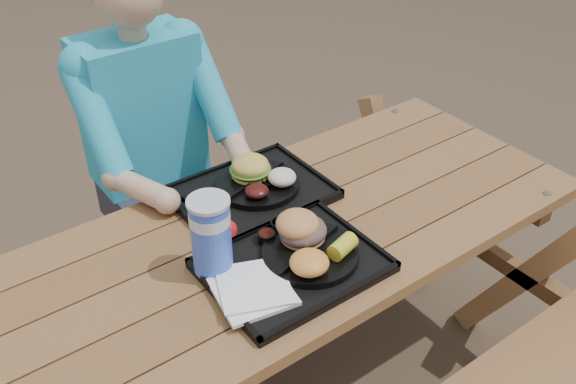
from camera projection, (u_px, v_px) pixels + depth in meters
picnic_table at (288, 321)px, 2.05m from camera, size 1.80×1.49×0.75m
tray_near at (293, 266)px, 1.69m from camera, size 0.45×0.35×0.02m
tray_far at (251, 194)px, 1.96m from camera, size 0.45×0.35×0.02m
plate_near at (310, 253)px, 1.71m from camera, size 0.26×0.26×0.02m
plate_far at (257, 184)px, 1.97m from camera, size 0.26×0.26×0.02m
napkin_stack at (253, 290)px, 1.59m from camera, size 0.21×0.21×0.02m
soda_cup at (211, 237)px, 1.61m from camera, size 0.10×0.10×0.21m
condiment_bbq at (267, 237)px, 1.75m from camera, size 0.05×0.05×0.03m
condiment_mustard at (281, 226)px, 1.79m from camera, size 0.06×0.06×0.03m
sandwich at (303, 219)px, 1.70m from camera, size 0.12×0.12×0.13m
mac_cheese at (309, 263)px, 1.62m from camera, size 0.10×0.10×0.05m
corn_cob at (343, 246)px, 1.68m from camera, size 0.10×0.10×0.05m
cutlery_far at (201, 208)px, 1.88m from camera, size 0.07×0.18×0.01m
burger at (250, 161)px, 1.96m from camera, size 0.12×0.12×0.11m
baked_beans at (257, 191)px, 1.90m from camera, size 0.07×0.07×0.03m
potato_salad at (282, 177)px, 1.94m from camera, size 0.09×0.09×0.05m
diner at (152, 167)px, 2.31m from camera, size 0.48×0.84×1.28m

